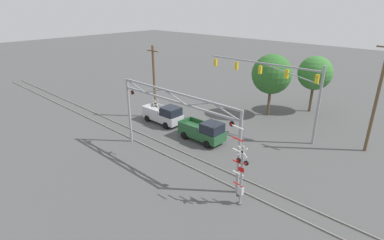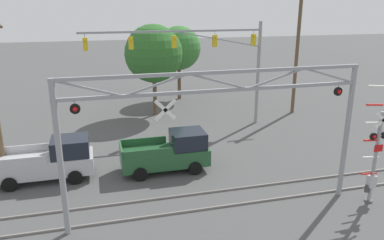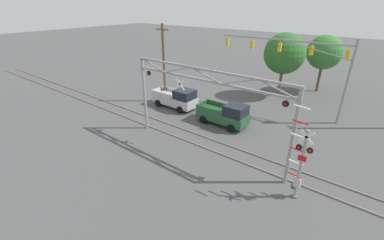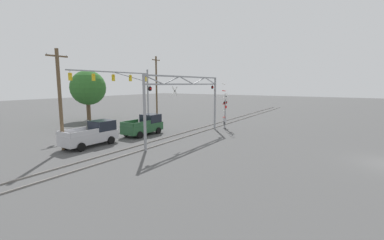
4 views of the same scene
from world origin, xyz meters
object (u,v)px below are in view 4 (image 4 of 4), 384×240
(crossing_signal_mast, at_px, (225,111))
(traffic_signal_span, at_px, (129,84))
(utility_pole_left, at_px, (60,99))
(utility_pole_right, at_px, (156,86))
(background_tree_beyond_span, at_px, (88,88))
(pickup_truck_lead, at_px, (144,125))
(crossing_gantry, at_px, (187,95))
(background_tree_far_left_verge, at_px, (86,88))
(pickup_truck_following, at_px, (93,134))

(crossing_signal_mast, distance_m, traffic_signal_span, 13.46)
(utility_pole_left, distance_m, utility_pole_right, 22.08)
(background_tree_beyond_span, bearing_deg, utility_pole_right, -11.29)
(crossing_signal_mast, relative_size, pickup_truck_lead, 1.18)
(utility_pole_left, relative_size, background_tree_beyond_span, 1.14)
(pickup_truck_lead, height_order, background_tree_beyond_span, background_tree_beyond_span)
(crossing_gantry, height_order, pickup_truck_lead, crossing_gantry)
(utility_pole_left, height_order, background_tree_far_left_verge, utility_pole_left)
(pickup_truck_following, xyz_separation_m, background_tree_beyond_span, (7.20, 10.26, 3.99))
(utility_pole_left, height_order, background_tree_beyond_span, utility_pole_left)
(pickup_truck_following, relative_size, background_tree_far_left_verge, 0.72)
(background_tree_far_left_verge, bearing_deg, pickup_truck_following, -124.48)
(utility_pole_right, height_order, background_tree_far_left_verge, utility_pole_right)
(traffic_signal_span, bearing_deg, crossing_gantry, -106.37)
(utility_pole_left, height_order, utility_pole_right, utility_pole_right)
(crossing_signal_mast, height_order, utility_pole_right, utility_pole_right)
(crossing_gantry, distance_m, utility_pole_left, 11.41)
(pickup_truck_following, bearing_deg, crossing_signal_mast, -23.70)
(crossing_signal_mast, distance_m, pickup_truck_lead, 10.07)
(pickup_truck_lead, bearing_deg, pickup_truck_following, 175.40)
(pickup_truck_following, relative_size, background_tree_beyond_span, 0.68)
(background_tree_beyond_span, bearing_deg, utility_pole_left, -135.11)
(utility_pole_left, bearing_deg, crossing_signal_mast, -22.84)
(pickup_truck_following, relative_size, utility_pole_right, 0.50)
(utility_pole_right, bearing_deg, pickup_truck_lead, -145.16)
(pickup_truck_following, height_order, background_tree_beyond_span, background_tree_beyond_span)
(pickup_truck_following, distance_m, background_tree_far_left_verge, 18.65)
(utility_pole_right, bearing_deg, traffic_signal_span, -166.89)
(traffic_signal_span, distance_m, background_tree_far_left_verge, 8.88)
(pickup_truck_lead, bearing_deg, utility_pole_right, 34.84)
(pickup_truck_lead, xyz_separation_m, background_tree_beyond_span, (0.97, 10.77, 3.99))
(utility_pole_right, bearing_deg, crossing_gantry, -129.92)
(traffic_signal_span, bearing_deg, crossing_signal_mast, -73.54)
(crossing_gantry, height_order, crossing_signal_mast, crossing_gantry)
(pickup_truck_lead, bearing_deg, utility_pole_left, 171.78)
(crossing_signal_mast, xyz_separation_m, traffic_signal_span, (-3.70, 12.51, 3.30))
(pickup_truck_following, relative_size, utility_pole_left, 0.60)
(traffic_signal_span, height_order, pickup_truck_following, traffic_signal_span)
(traffic_signal_span, xyz_separation_m, utility_pole_right, (7.79, 1.81, -0.33))
(utility_pole_right, distance_m, background_tree_beyond_span, 11.49)
(crossing_signal_mast, xyz_separation_m, background_tree_beyond_span, (-7.18, 16.58, 2.86))
(pickup_truck_following, distance_m, utility_pole_right, 20.55)
(crossing_gantry, height_order, utility_pole_left, utility_pole_left)
(utility_pole_left, distance_m, background_tree_far_left_verge, 19.14)
(crossing_signal_mast, height_order, traffic_signal_span, traffic_signal_span)
(traffic_signal_span, relative_size, background_tree_far_left_verge, 1.86)
(crossing_gantry, bearing_deg, utility_pole_left, 147.75)
(utility_pole_left, xyz_separation_m, background_tree_beyond_span, (9.56, 9.53, 0.70))
(utility_pole_left, relative_size, utility_pole_right, 0.84)
(traffic_signal_span, height_order, pickup_truck_lead, traffic_signal_span)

